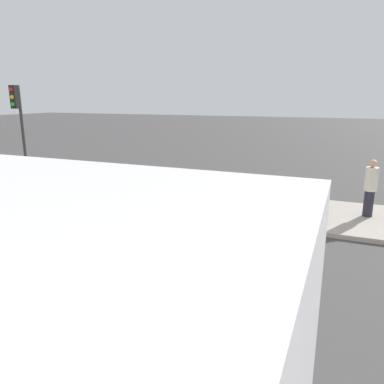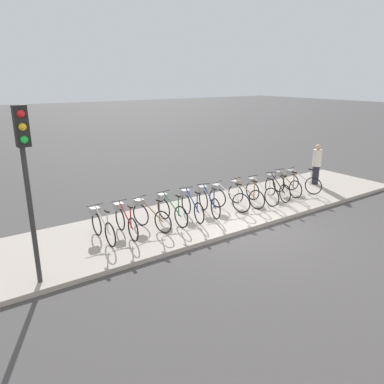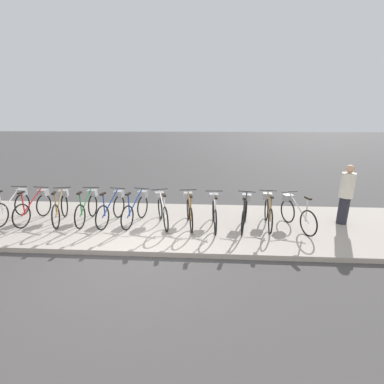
% 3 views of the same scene
% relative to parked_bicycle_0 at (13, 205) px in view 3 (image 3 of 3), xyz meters
% --- Properties ---
extents(ground_plane, '(120.00, 120.00, 0.00)m').
position_rel_parked_bicycle_0_xyz_m(ground_plane, '(3.85, -1.64, -0.54)').
color(ground_plane, '#423F3F').
extents(sidewalk, '(15.10, 3.26, 0.12)m').
position_rel_parked_bicycle_0_xyz_m(sidewalk, '(3.85, -0.01, -0.48)').
color(sidewalk, '#9E9389').
rests_on(sidewalk, ground_plane).
extents(parked_bicycle_0, '(0.46, 1.52, 0.94)m').
position_rel_parked_bicycle_0_xyz_m(parked_bicycle_0, '(0.00, 0.00, 0.00)').
color(parked_bicycle_0, black).
rests_on(parked_bicycle_0, sidewalk).
extents(parked_bicycle_1, '(0.46, 1.52, 0.94)m').
position_rel_parked_bicycle_0_xyz_m(parked_bicycle_1, '(0.65, -0.03, 0.00)').
color(parked_bicycle_1, black).
rests_on(parked_bicycle_1, sidewalk).
extents(parked_bicycle_2, '(0.57, 1.47, 0.94)m').
position_rel_parked_bicycle_0_xyz_m(parked_bicycle_2, '(1.39, -0.04, 0.00)').
color(parked_bicycle_2, black).
rests_on(parked_bicycle_2, sidewalk).
extents(parked_bicycle_3, '(0.46, 1.52, 0.94)m').
position_rel_parked_bicycle_0_xyz_m(parked_bicycle_3, '(2.12, 0.02, 0.00)').
color(parked_bicycle_3, black).
rests_on(parked_bicycle_3, sidewalk).
extents(parked_bicycle_4, '(0.46, 1.51, 0.94)m').
position_rel_parked_bicycle_0_xyz_m(parked_bicycle_4, '(2.84, -0.01, 0.00)').
color(parked_bicycle_4, black).
rests_on(parked_bicycle_4, sidewalk).
extents(parked_bicycle_5, '(0.49, 1.50, 0.94)m').
position_rel_parked_bicycle_0_xyz_m(parked_bicycle_5, '(3.50, 0.01, 0.00)').
color(parked_bicycle_5, black).
rests_on(parked_bicycle_5, sidewalk).
extents(parked_bicycle_6, '(0.64, 1.45, 0.94)m').
position_rel_parked_bicycle_0_xyz_m(parked_bicycle_6, '(4.20, -0.06, 0.00)').
color(parked_bicycle_6, black).
rests_on(parked_bicycle_6, sidewalk).
extents(parked_bicycle_7, '(0.46, 1.51, 0.94)m').
position_rel_parked_bicycle_0_xyz_m(parked_bicycle_7, '(4.94, -0.07, 0.00)').
color(parked_bicycle_7, black).
rests_on(parked_bicycle_7, sidewalk).
extents(parked_bicycle_8, '(0.46, 1.52, 0.94)m').
position_rel_parked_bicycle_0_xyz_m(parked_bicycle_8, '(5.60, -0.15, 0.00)').
color(parked_bicycle_8, black).
rests_on(parked_bicycle_8, sidewalk).
extents(parked_bicycle_9, '(0.51, 1.49, 0.94)m').
position_rel_parked_bicycle_0_xyz_m(parked_bicycle_9, '(6.39, -0.14, 0.00)').
color(parked_bicycle_9, black).
rests_on(parked_bicycle_9, sidewalk).
extents(parked_bicycle_10, '(0.46, 1.52, 0.94)m').
position_rel_parked_bicycle_0_xyz_m(parked_bicycle_10, '(7.02, -0.00, 0.00)').
color(parked_bicycle_10, black).
rests_on(parked_bicycle_10, sidewalk).
extents(parked_bicycle_11, '(0.58, 1.47, 0.94)m').
position_rel_parked_bicycle_0_xyz_m(parked_bicycle_11, '(7.70, -0.10, 0.00)').
color(parked_bicycle_11, black).
rests_on(parked_bicycle_11, sidewalk).
extents(pedestrian, '(0.34, 0.34, 1.60)m').
position_rel_parked_bicycle_0_xyz_m(pedestrian, '(9.07, 0.24, 0.42)').
color(pedestrian, '#23232D').
rests_on(pedestrian, sidewalk).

